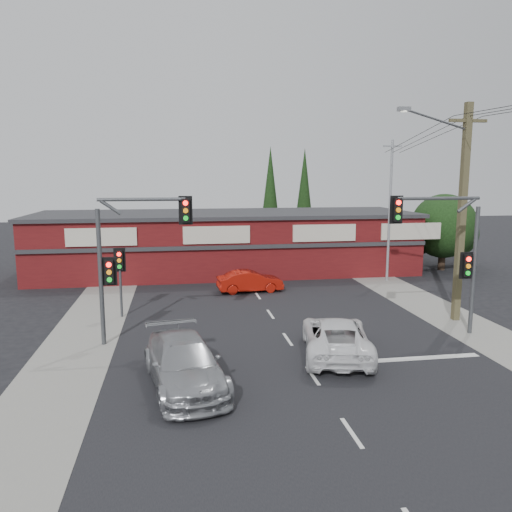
{
  "coord_description": "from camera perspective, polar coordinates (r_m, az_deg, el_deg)",
  "views": [
    {
      "loc": [
        -4.46,
        -18.13,
        6.77
      ],
      "look_at": [
        -1.09,
        3.0,
        3.32
      ],
      "focal_mm": 35.0,
      "sensor_mm": 36.0,
      "label": 1
    }
  ],
  "objects": [
    {
      "name": "ground",
      "position": [
        19.86,
        4.55,
        -10.79
      ],
      "size": [
        120.0,
        120.0,
        0.0
      ],
      "primitive_type": "plane",
      "color": "black",
      "rests_on": "ground"
    },
    {
      "name": "road_strip",
      "position": [
        24.51,
        1.79,
        -6.86
      ],
      "size": [
        14.0,
        70.0,
        0.01
      ],
      "primitive_type": "cube",
      "color": "black",
      "rests_on": "ground"
    },
    {
      "name": "verge_left",
      "position": [
        24.44,
        -18.36,
        -7.38
      ],
      "size": [
        3.0,
        70.0,
        0.02
      ],
      "primitive_type": "cube",
      "color": "gray",
      "rests_on": "ground"
    },
    {
      "name": "verge_right",
      "position": [
        27.36,
        19.64,
        -5.69
      ],
      "size": [
        3.0,
        70.0,
        0.02
      ],
      "primitive_type": "cube",
      "color": "gray",
      "rests_on": "ground"
    },
    {
      "name": "stop_line",
      "position": [
        19.64,
        15.79,
        -11.31
      ],
      "size": [
        6.5,
        0.35,
        0.01
      ],
      "primitive_type": "cube",
      "color": "silver",
      "rests_on": "ground"
    },
    {
      "name": "white_suv",
      "position": [
        19.45,
        9.14,
        -9.08
      ],
      "size": [
        3.46,
        5.58,
        1.44
      ],
      "primitive_type": "imported",
      "rotation": [
        0.0,
        0.0,
        2.92
      ],
      "color": "white",
      "rests_on": "ground"
    },
    {
      "name": "silver_suv",
      "position": [
        16.65,
        -8.21,
        -12.04
      ],
      "size": [
        3.05,
        5.63,
        1.55
      ],
      "primitive_type": "imported",
      "rotation": [
        0.0,
        0.0,
        0.17
      ],
      "color": "#A2A4A7",
      "rests_on": "ground"
    },
    {
      "name": "red_sedan",
      "position": [
        29.38,
        -0.7,
        -2.9
      ],
      "size": [
        3.93,
        1.64,
        1.27
      ],
      "primitive_type": "imported",
      "rotation": [
        0.0,
        0.0,
        1.65
      ],
      "color": "#A5140A",
      "rests_on": "ground"
    },
    {
      "name": "lane_dashes",
      "position": [
        21.16,
        3.64,
        -9.48
      ],
      "size": [
        0.12,
        40.42,
        0.01
      ],
      "color": "silver",
      "rests_on": "ground"
    },
    {
      "name": "shop_building",
      "position": [
        35.59,
        -3.4,
        1.66
      ],
      "size": [
        27.3,
        8.4,
        4.22
      ],
      "color": "#4E0F12",
      "rests_on": "ground"
    },
    {
      "name": "tree_cluster",
      "position": [
        38.85,
        20.56,
        2.86
      ],
      "size": [
        5.9,
        5.1,
        5.5
      ],
      "color": "#2D2116",
      "rests_on": "ground"
    },
    {
      "name": "conifer_near",
      "position": [
        42.9,
        1.65,
        7.43
      ],
      "size": [
        1.8,
        1.8,
        9.25
      ],
      "color": "#2D2116",
      "rests_on": "ground"
    },
    {
      "name": "conifer_far",
      "position": [
        45.62,
        5.54,
        7.5
      ],
      "size": [
        1.8,
        1.8,
        9.25
      ],
      "color": "#2D2116",
      "rests_on": "ground"
    },
    {
      "name": "traffic_mast_left",
      "position": [
        20.43,
        -14.5,
        0.88
      ],
      "size": [
        3.77,
        0.27,
        5.97
      ],
      "color": "#47494C",
      "rests_on": "ground"
    },
    {
      "name": "traffic_mast_right",
      "position": [
        22.41,
        21.37,
        1.29
      ],
      "size": [
        3.96,
        0.27,
        5.97
      ],
      "color": "#47494C",
      "rests_on": "ground"
    },
    {
      "name": "pedestal_signal",
      "position": [
        24.68,
        -15.29,
        -1.35
      ],
      "size": [
        0.55,
        0.27,
        3.38
      ],
      "color": "#47494C",
      "rests_on": "ground"
    },
    {
      "name": "utility_pole",
      "position": [
        24.75,
        22.27,
        5.3
      ],
      "size": [
        4.38,
        0.59,
        10.0
      ],
      "color": "brown",
      "rests_on": "ground"
    },
    {
      "name": "steel_pole",
      "position": [
        33.07,
        15.04,
        5.27
      ],
      "size": [
        1.2,
        0.16,
        9.0
      ],
      "color": "gray",
      "rests_on": "ground"
    }
  ]
}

